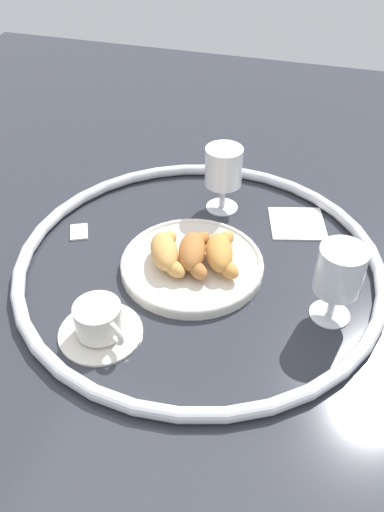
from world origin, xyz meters
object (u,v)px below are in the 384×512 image
(pastry_plate, at_px, (192,264))
(croissant_extra, at_px, (222,252))
(croissant_small, at_px, (194,252))
(sugar_packet, at_px, (79,231))
(folded_napkin, at_px, (297,223))
(juice_glass_left, at_px, (224,169))
(coffee_cup_near, at_px, (100,323))
(croissant_large, at_px, (166,252))
(juice_glass_right, at_px, (339,274))

(pastry_plate, xyz_separation_m, croissant_extra, (-0.02, 0.05, 0.03))
(pastry_plate, relative_size, croissant_small, 1.96)
(croissant_small, xyz_separation_m, croissant_extra, (-0.02, 0.05, 0.00))
(sugar_packet, height_order, folded_napkin, sugar_packet)
(juice_glass_left, bearing_deg, coffee_cup_near, -13.74)
(coffee_cup_near, bearing_deg, croissant_small, 153.63)
(croissant_small, bearing_deg, folded_napkin, 139.72)
(croissant_extra, height_order, coffee_cup_near, croissant_extra)
(croissant_extra, bearing_deg, coffee_cup_near, -34.44)
(pastry_plate, height_order, croissant_large, croissant_large)
(croissant_small, height_order, coffee_cup_near, croissant_small)
(croissant_extra, xyz_separation_m, folded_napkin, (-0.18, 0.12, -0.04))
(coffee_cup_near, bearing_deg, juice_glass_right, 113.32)
(croissant_large, bearing_deg, croissant_small, 106.54)
(juice_glass_left, height_order, folded_napkin, juice_glass_left)
(pastry_plate, distance_m, juice_glass_left, 0.22)
(coffee_cup_near, distance_m, juice_glass_right, 0.38)
(juice_glass_left, bearing_deg, pastry_plate, -1.18)
(croissant_small, bearing_deg, pastry_plate, -77.12)
(juice_glass_left, relative_size, folded_napkin, 1.27)
(croissant_large, height_order, juice_glass_left, juice_glass_left)
(croissant_small, relative_size, juice_glass_left, 0.95)
(croissant_large, bearing_deg, juice_glass_right, 83.99)
(croissant_large, xyz_separation_m, juice_glass_left, (-0.22, 0.05, 0.05))
(juice_glass_left, height_order, juice_glass_right, same)
(croissant_small, distance_m, juice_glass_right, 0.26)
(croissant_small, xyz_separation_m, coffee_cup_near, (0.20, -0.10, -0.01))
(coffee_cup_near, height_order, sugar_packet, coffee_cup_near)
(croissant_small, height_order, juice_glass_left, juice_glass_left)
(pastry_plate, relative_size, sugar_packet, 5.24)
(juice_glass_left, xyz_separation_m, sugar_packet, (0.17, -0.25, -0.09))
(coffee_cup_near, height_order, juice_glass_left, juice_glass_left)
(folded_napkin, bearing_deg, croissant_extra, -33.11)
(croissant_extra, bearing_deg, croissant_large, -72.85)
(pastry_plate, bearing_deg, juice_glass_left, 178.82)
(juice_glass_right, bearing_deg, sugar_packet, -99.38)
(croissant_extra, xyz_separation_m, sugar_packet, (-0.02, -0.30, -0.04))
(coffee_cup_near, relative_size, folded_napkin, 1.24)
(coffee_cup_near, bearing_deg, juice_glass_left, 166.26)
(coffee_cup_near, bearing_deg, sugar_packet, -146.54)
(croissant_extra, distance_m, folded_napkin, 0.22)
(pastry_plate, height_order, folded_napkin, pastry_plate)
(juice_glass_left, bearing_deg, juice_glass_right, 44.83)
(croissant_extra, bearing_deg, juice_glass_left, -166.28)
(croissant_large, relative_size, croissant_small, 0.92)
(juice_glass_right, bearing_deg, folded_napkin, -159.85)
(croissant_large, relative_size, sugar_packet, 2.46)
(folded_napkin, bearing_deg, sugar_packet, -69.41)
(croissant_small, bearing_deg, croissant_extra, 107.76)
(pastry_plate, xyz_separation_m, sugar_packet, (-0.04, -0.25, -0.01))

